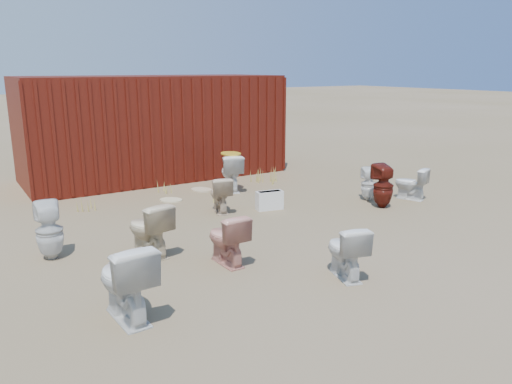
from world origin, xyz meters
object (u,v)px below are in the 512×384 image
toilet_front_c (346,251)px  toilet_back_a (49,231)px  toilet_front_maroon (383,186)px  shipping_container (154,127)px  toilet_front_a (125,281)px  toilet_front_e (411,184)px  toilet_back_beige_right (220,194)px  toilet_back_e (369,184)px  toilet_front_pink (227,239)px  toilet_back_yellowlid (231,172)px  loose_tank (269,200)px  toilet_back_beige_left (149,229)px

toilet_front_c → toilet_back_a: (-3.01, 2.66, 0.06)m
toilet_front_maroon → shipping_container: bearing=-52.7°
toilet_front_c → toilet_front_a: bearing=7.5°
toilet_front_a → toilet_front_e: bearing=-167.4°
toilet_front_c → toilet_back_a: size_ratio=0.86×
toilet_front_a → toilet_back_beige_right: toilet_front_a is taller
toilet_back_e → toilet_front_a: bearing=52.9°
toilet_front_a → toilet_back_e: size_ratio=1.30×
toilet_front_pink → toilet_back_yellowlid: toilet_back_yellowlid is taller
toilet_front_pink → toilet_front_e: toilet_front_pink is taller
toilet_front_c → toilet_front_e: toilet_front_c is taller
toilet_front_c → toilet_back_beige_right: toilet_front_c is taller
shipping_container → toilet_front_c: (-0.26, -7.10, -0.85)m
toilet_back_beige_right → toilet_front_pink: bearing=80.1°
toilet_front_a → toilet_back_yellowlid: size_ratio=1.07×
toilet_front_a → toilet_front_c: toilet_front_a is taller
toilet_front_pink → loose_tank: toilet_front_pink is taller
loose_tank → toilet_back_yellowlid: bearing=96.6°
toilet_back_e → loose_tank: toilet_back_e is taller
toilet_front_c → toilet_back_yellowlid: toilet_back_yellowlid is taller
toilet_front_c → toilet_front_maroon: size_ratio=0.84×
toilet_back_beige_left → toilet_back_e: 4.83m
shipping_container → loose_tank: bearing=-80.5°
toilet_back_e → loose_tank: bearing=18.4°
loose_tank → shipping_container: bearing=110.5°
toilet_front_a → toilet_back_yellowlid: bearing=-133.5°
toilet_front_maroon → toilet_back_yellowlid: bearing=-46.4°
toilet_front_pink → toilet_back_beige_left: toilet_back_beige_left is taller
toilet_back_beige_left → toilet_front_maroon: bearing=168.6°
toilet_front_pink → toilet_back_beige_right: 2.52m
toilet_front_a → toilet_front_c: size_ratio=1.22×
toilet_back_beige_left → toilet_front_a: bearing=50.4°
toilet_front_pink → toilet_back_a: 2.46m
toilet_back_yellowlid → toilet_back_e: bearing=151.0°
toilet_front_a → toilet_back_e: (5.66, 2.18, -0.10)m
toilet_back_e → loose_tank: (-2.05, 0.49, -0.15)m
toilet_back_beige_right → shipping_container: bearing=-76.2°
toilet_front_pink → toilet_front_maroon: 3.96m
toilet_front_maroon → toilet_back_beige_right: size_ratio=1.25×
toilet_front_c → toilet_front_maroon: (2.82, 2.06, 0.06)m
toilet_front_a → toilet_front_maroon: 5.74m
shipping_container → loose_tank: shipping_container is taller
shipping_container → toilet_back_beige_left: 5.52m
toilet_front_a → toilet_back_e: bearing=-161.8°
shipping_container → toilet_back_beige_right: 3.76m
toilet_front_pink → toilet_back_e: toilet_front_pink is taller
toilet_front_a → toilet_back_beige_right: (2.76, 3.03, -0.10)m
toilet_front_a → toilet_front_maroon: size_ratio=1.03×
toilet_back_beige_right → loose_tank: toilet_back_beige_right is taller
toilet_front_e → loose_tank: toilet_front_e is taller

